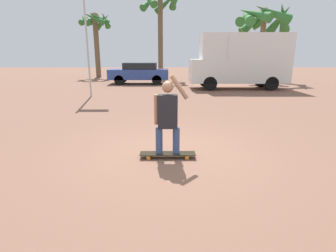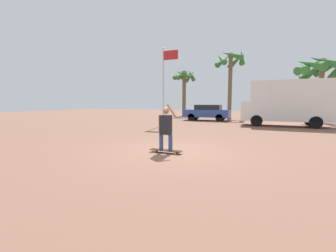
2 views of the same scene
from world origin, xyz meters
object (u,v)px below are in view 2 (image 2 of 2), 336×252
(palm_tree_center_background, at_px, (231,64))
(skateboard, at_px, (166,151))
(camper_van, at_px, (287,102))
(person_skateboarder, at_px, (166,126))
(flagpole, at_px, (165,79))
(parked_car_blue, at_px, (207,112))
(palm_tree_near_van, at_px, (321,68))
(palm_tree_far_left, at_px, (184,79))

(palm_tree_center_background, bearing_deg, skateboard, -88.34)
(skateboard, distance_m, camper_van, 12.33)
(person_skateboarder, relative_size, flagpole, 0.28)
(camper_van, bearing_deg, person_skateboarder, -111.70)
(skateboard, bearing_deg, camper_van, 68.31)
(parked_car_blue, distance_m, palm_tree_near_van, 10.31)
(person_skateboarder, distance_m, palm_tree_center_background, 18.99)
(camper_van, xyz_separation_m, parked_car_blue, (-6.52, 2.94, -0.96))
(parked_car_blue, distance_m, flagpole, 6.80)
(skateboard, bearing_deg, flagpole, 114.34)
(camper_van, distance_m, palm_tree_near_van, 6.38)
(palm_tree_far_left, relative_size, flagpole, 1.02)
(palm_tree_near_van, bearing_deg, flagpole, -144.06)
(parked_car_blue, bearing_deg, skateboard, -82.00)
(camper_van, distance_m, palm_tree_far_left, 14.45)
(person_skateboarder, xyz_separation_m, parked_car_blue, (-2.01, 14.29, -0.12))
(skateboard, height_order, palm_tree_center_background, palm_tree_center_background)
(camper_van, height_order, palm_tree_center_background, palm_tree_center_background)
(flagpole, bearing_deg, person_skateboarder, -65.67)
(skateboard, bearing_deg, palm_tree_far_left, 107.71)
(person_skateboarder, relative_size, palm_tree_far_left, 0.28)
(person_skateboarder, bearing_deg, palm_tree_far_left, 107.70)
(skateboard, height_order, parked_car_blue, parked_car_blue)
(palm_tree_near_van, bearing_deg, camper_van, -119.92)
(skateboard, xyz_separation_m, palm_tree_center_background, (-0.53, 18.34, 5.71))
(parked_car_blue, relative_size, palm_tree_center_background, 0.59)
(palm_tree_far_left, height_order, flagpole, palm_tree_far_left)
(skateboard, xyz_separation_m, parked_car_blue, (-2.01, 14.29, 0.72))
(palm_tree_near_van, height_order, palm_tree_far_left, palm_tree_near_van)
(palm_tree_near_van, bearing_deg, palm_tree_center_background, 165.20)
(camper_van, bearing_deg, flagpole, -159.32)
(parked_car_blue, bearing_deg, person_skateboarder, -82.00)
(palm_tree_near_van, relative_size, flagpole, 1.02)
(palm_tree_center_background, bearing_deg, camper_van, -54.18)
(camper_van, xyz_separation_m, palm_tree_near_van, (2.83, 4.91, 2.92))
(parked_car_blue, distance_m, palm_tree_far_left, 8.41)
(person_skateboarder, bearing_deg, camper_van, 68.30)
(camper_van, bearing_deg, parked_car_blue, 155.75)
(skateboard, xyz_separation_m, camper_van, (4.52, 11.35, 1.68))
(camper_van, bearing_deg, skateboard, -111.69)
(palm_tree_near_van, relative_size, palm_tree_far_left, 1.00)
(skateboard, height_order, palm_tree_far_left, palm_tree_far_left)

